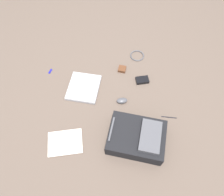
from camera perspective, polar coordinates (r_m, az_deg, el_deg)
The scene contains 10 objects.
ground_plane at distance 1.90m, azimuth -1.06°, elevation -1.36°, with size 3.82×3.82×0.00m, color brown.
backpack at distance 1.70m, azimuth 6.82°, elevation -10.38°, with size 0.42×0.50×0.17m.
laptop at distance 1.98m, azimuth -7.47°, elevation 2.80°, with size 0.35×0.33×0.03m.
book_comic at distance 1.78m, azimuth -12.29°, elevation -11.52°, with size 0.23×0.29×0.01m.
computer_mouse at distance 1.89m, azimuth 2.76°, elevation -0.71°, with size 0.06×0.10×0.04m, color #4C4C51.
cable_coil at distance 2.22m, azimuth 6.78°, elevation 11.15°, with size 0.14×0.14×0.01m, color #4C4C51.
power_brick at distance 2.03m, azimuth 8.14°, elevation 4.75°, with size 0.08×0.12×0.03m, color black.
pen_black at distance 1.89m, azimuth 15.02°, elevation -4.93°, with size 0.01×0.01×0.13m, color black.
earbud_pouch at distance 2.09m, azimuth 2.77°, elevation 7.71°, with size 0.07×0.07×0.03m, color #59331E.
usb_stick at distance 2.17m, azimuth -16.07°, elevation 6.89°, with size 0.02×0.05×0.01m, color #191999.
Camera 1 is at (-0.92, 0.00, 1.66)m, focal length 34.31 mm.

